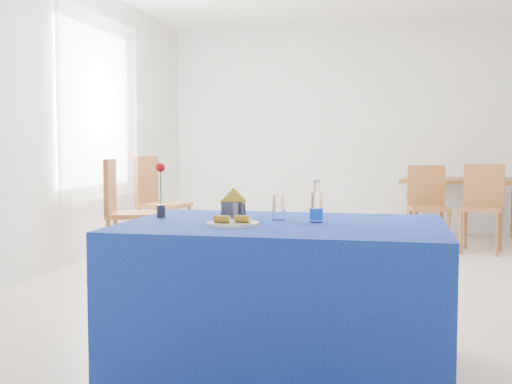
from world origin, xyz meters
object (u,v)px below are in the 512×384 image
(blue_table, at_px, (283,297))
(chair_bg_right, at_px, (482,201))
(oak_table, at_px, (463,185))
(chair_bg_left, at_px, (428,201))
(water_bottle, at_px, (316,208))
(chair_win_a, at_px, (123,206))
(chair_win_b, at_px, (156,197))
(plate, at_px, (233,224))

(blue_table, height_order, chair_bg_right, chair_bg_right)
(oak_table, distance_m, chair_bg_left, 0.97)
(water_bottle, relative_size, chair_win_a, 0.21)
(oak_table, bearing_deg, blue_table, -105.23)
(chair_bg_left, bearing_deg, chair_win_b, -171.05)
(chair_bg_right, relative_size, chair_win_b, 0.92)
(water_bottle, distance_m, chair_win_b, 3.93)
(water_bottle, height_order, chair_win_b, chair_win_b)
(oak_table, relative_size, chair_win_b, 1.49)
(plate, height_order, blue_table, plate)
(plate, xyz_separation_m, chair_win_b, (-1.75, 3.52, -0.16))
(chair_bg_left, relative_size, chair_win_a, 0.91)
(chair_bg_left, height_order, chair_win_b, chair_win_b)
(chair_bg_right, bearing_deg, chair_win_b, -153.71)
(chair_win_a, xyz_separation_m, chair_win_b, (-0.04, 0.98, 0.01))
(blue_table, bearing_deg, water_bottle, 24.39)
(chair_bg_right, bearing_deg, water_bottle, -94.50)
(chair_bg_left, relative_size, chair_bg_right, 0.98)
(chair_bg_left, xyz_separation_m, chair_win_b, (-2.89, -0.88, 0.06))
(chair_win_b, bearing_deg, chair_bg_right, -70.71)
(oak_table, bearing_deg, chair_bg_right, -83.28)
(plate, distance_m, oak_table, 5.48)
(blue_table, relative_size, chair_bg_right, 1.67)
(oak_table, bearing_deg, chair_bg_left, -118.97)
(water_bottle, bearing_deg, oak_table, 76.26)
(water_bottle, bearing_deg, chair_bg_left, 79.65)
(chair_bg_left, bearing_deg, water_bottle, -108.32)
(blue_table, bearing_deg, chair_bg_left, 77.76)
(blue_table, xyz_separation_m, chair_bg_left, (0.92, 4.25, 0.16))
(water_bottle, height_order, chair_bg_right, water_bottle)
(water_bottle, distance_m, chair_win_a, 3.12)
(chair_win_a, bearing_deg, chair_bg_right, -78.10)
(chair_bg_right, height_order, chair_win_b, chair_win_b)
(chair_bg_left, bearing_deg, chair_bg_right, -18.20)
(chair_win_a, bearing_deg, chair_win_b, -12.74)
(plate, height_order, chair_bg_right, chair_bg_right)
(chair_bg_right, relative_size, chair_win_a, 0.93)
(blue_table, xyz_separation_m, chair_bg_right, (1.49, 4.14, 0.17))
(oak_table, xyz_separation_m, chair_bg_left, (-0.46, -0.84, -0.14))
(oak_table, xyz_separation_m, chair_win_b, (-3.35, -1.71, -0.08))
(chair_bg_left, bearing_deg, chair_win_a, -154.82)
(chair_bg_left, bearing_deg, blue_table, -110.21)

